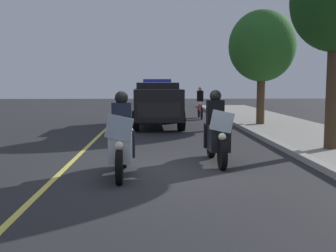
% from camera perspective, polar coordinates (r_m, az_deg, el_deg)
% --- Properties ---
extents(ground_plane, '(80.00, 80.00, 0.00)m').
position_cam_1_polar(ground_plane, '(8.72, 0.16, -6.37)').
color(ground_plane, '#28282B').
extents(curb_strip, '(48.00, 0.24, 0.15)m').
position_cam_1_polar(curb_strip, '(9.44, 20.96, -5.35)').
color(curb_strip, '#9E9B93').
rests_on(curb_strip, ground).
extents(lane_stripe_center, '(48.00, 0.12, 0.01)m').
position_cam_1_polar(lane_stripe_center, '(8.93, -14.83, -6.25)').
color(lane_stripe_center, '#E0D14C').
rests_on(lane_stripe_center, ground).
extents(police_motorcycle_lead_left, '(2.14, 0.57, 1.72)m').
position_cam_1_polar(police_motorcycle_lead_left, '(8.28, -6.61, -2.16)').
color(police_motorcycle_lead_left, black).
rests_on(police_motorcycle_lead_left, ground).
extents(police_motorcycle_lead_right, '(2.14, 0.57, 1.72)m').
position_cam_1_polar(police_motorcycle_lead_right, '(9.55, 6.86, -1.06)').
color(police_motorcycle_lead_right, black).
rests_on(police_motorcycle_lead_right, ground).
extents(police_suv, '(4.95, 2.16, 2.05)m').
position_cam_1_polar(police_suv, '(17.41, -1.53, 3.41)').
color(police_suv, black).
rests_on(police_suv, ground).
extents(cyclist_background, '(1.76, 0.33, 1.69)m').
position_cam_1_polar(cyclist_background, '(21.35, 4.57, 3.29)').
color(cyclist_background, black).
rests_on(cyclist_background, ground).
extents(tree_far_back, '(2.87, 2.87, 4.91)m').
position_cam_1_polar(tree_far_back, '(18.12, 13.16, 10.91)').
color(tree_far_back, '#4C3823').
rests_on(tree_far_back, sidewalk_strip).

